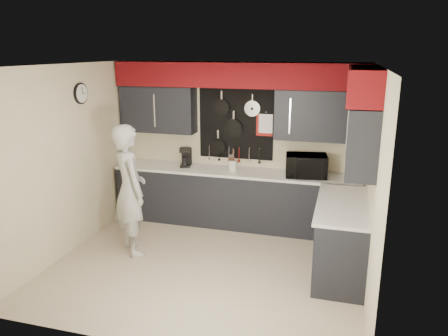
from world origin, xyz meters
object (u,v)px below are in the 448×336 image
(person, at_px, (130,190))
(utensil_crock, at_px, (233,166))
(coffee_maker, at_px, (186,157))
(microwave, at_px, (306,166))
(knife_block, at_px, (232,164))

(person, bearing_deg, utensil_crock, -84.56)
(coffee_maker, bearing_deg, person, -118.18)
(microwave, height_order, person, person)
(knife_block, height_order, coffee_maker, coffee_maker)
(knife_block, relative_size, coffee_maker, 0.65)
(microwave, height_order, knife_block, microwave)
(microwave, xyz_separation_m, knife_block, (-1.17, 0.05, -0.07))
(coffee_maker, height_order, person, person)
(coffee_maker, xyz_separation_m, person, (-0.30, -1.39, -0.16))
(utensil_crock, bearing_deg, microwave, -1.05)
(knife_block, bearing_deg, person, -143.33)
(utensil_crock, bearing_deg, person, -129.65)
(microwave, relative_size, person, 0.33)
(coffee_maker, relative_size, person, 0.17)
(utensil_crock, distance_m, person, 1.74)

